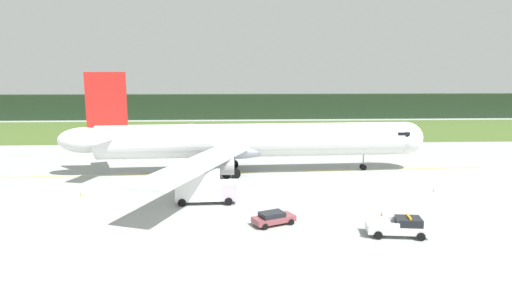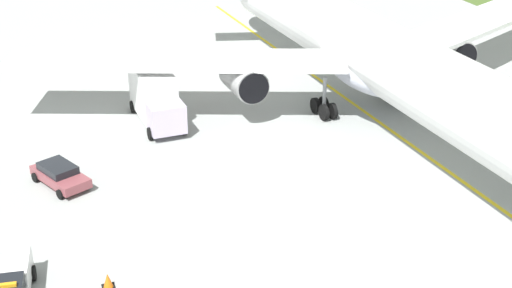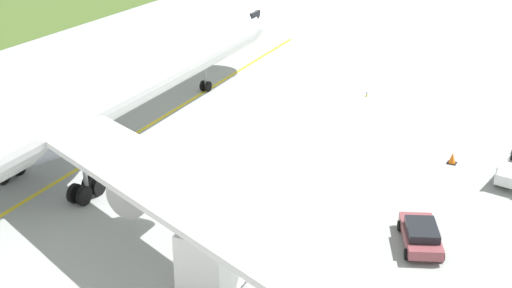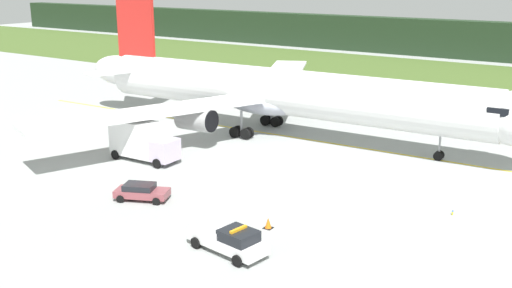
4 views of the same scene
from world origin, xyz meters
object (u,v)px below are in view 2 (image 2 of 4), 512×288
object	(u,v)px
airliner	(384,59)
staff_car	(60,174)
apron_cone	(108,281)
catering_truck	(155,97)

from	to	relation	value
airliner	staff_car	bearing A→B (deg)	-85.26
airliner	staff_car	size ratio (longest dim) A/B	11.95
staff_car	apron_cone	bearing A→B (deg)	5.21
apron_cone	airliner	bearing A→B (deg)	121.18
staff_car	catering_truck	bearing A→B (deg)	134.18
catering_truck	staff_car	bearing A→B (deg)	-45.82
airliner	apron_cone	distance (m)	25.74
airliner	catering_truck	distance (m)	16.35
airliner	staff_car	distance (m)	23.16
airliner	staff_car	world-z (taller)	airliner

